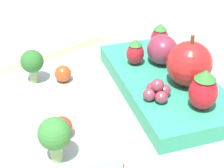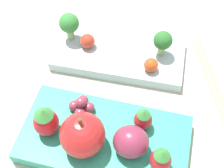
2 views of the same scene
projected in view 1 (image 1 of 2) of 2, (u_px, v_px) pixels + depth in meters
The scene contains 14 objects.
ground_plane at pixel (109, 106), 0.49m from camera, with size 4.00×4.00×0.00m, color #BCB29E.
bento_box_savoury at pixel (53, 116), 0.46m from camera, with size 0.22×0.12×0.02m.
bento_box_fruit at pixel (164, 83), 0.51m from camera, with size 0.24×0.14×0.02m.
broccoli_floret_0 at pixel (32, 62), 0.49m from camera, with size 0.03×0.03×0.05m.
broccoli_floret_1 at pixel (55, 135), 0.36m from camera, with size 0.03×0.03×0.05m.
cherry_tomato_0 at pixel (63, 74), 0.50m from camera, with size 0.02×0.02×0.02m.
cherry_tomato_1 at pixel (61, 127), 0.41m from camera, with size 0.02×0.02×0.02m.
apple at pixel (189, 64), 0.48m from camera, with size 0.06×0.06×0.07m.
strawberry_0 at pixel (160, 37), 0.56m from camera, with size 0.03×0.03×0.04m.
strawberry_1 at pixel (203, 90), 0.43m from camera, with size 0.03×0.03×0.05m.
strawberry_2 at pixel (135, 52), 0.53m from camera, with size 0.03×0.03×0.04m.
plum at pixel (162, 50), 0.53m from camera, with size 0.05×0.04×0.04m.
grape_cluster at pixel (157, 91), 0.46m from camera, with size 0.04×0.04×0.03m.
chopsticks_pair at pixel (49, 55), 0.60m from camera, with size 0.07×0.21×0.01m.
Camera 1 is at (-0.36, 0.16, 0.29)m, focal length 60.00 mm.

